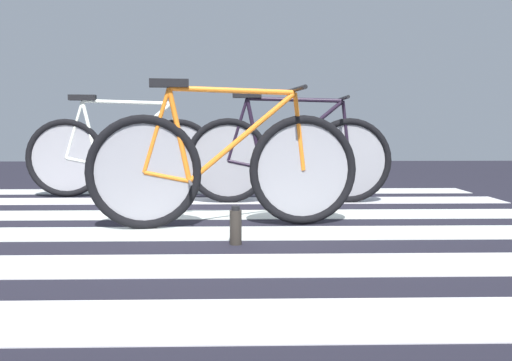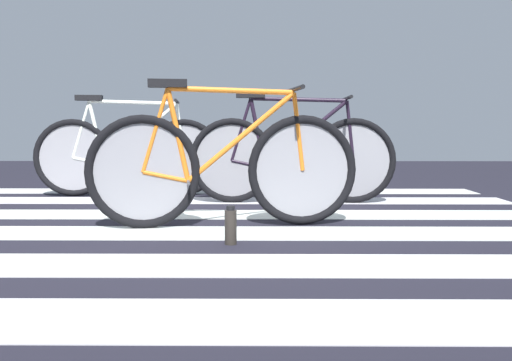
{
  "view_description": "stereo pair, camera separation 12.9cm",
  "coord_description": "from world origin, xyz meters",
  "views": [
    {
      "loc": [
        0.29,
        -3.74,
        0.65
      ],
      "look_at": [
        0.39,
        0.08,
        0.29
      ],
      "focal_mm": 39.43,
      "sensor_mm": 36.0,
      "label": 1
    },
    {
      "loc": [
        0.42,
        -3.74,
        0.65
      ],
      "look_at": [
        0.39,
        0.08,
        0.29
      ],
      "focal_mm": 39.43,
      "sensor_mm": 36.0,
      "label": 2
    }
  ],
  "objects": [
    {
      "name": "bicycle_1_of_3",
      "position": [
        0.19,
        -0.18,
        0.41
      ],
      "size": [
        1.73,
        0.53,
        0.93
      ],
      "rotation": [
        0.0,
        0.0,
        0.15
      ],
      "color": "black",
      "rests_on": "ground"
    },
    {
      "name": "water_bottle",
      "position": [
        0.26,
        -0.73,
        0.12
      ],
      "size": [
        0.07,
        0.07,
        0.21
      ],
      "color": "#2F2A25",
      "rests_on": "ground"
    },
    {
      "name": "crosswalk_markings",
      "position": [
        -0.0,
        -0.05,
        0.02
      ],
      "size": [
        5.37,
        4.22,
        0.0
      ],
      "color": "silver",
      "rests_on": "ground"
    },
    {
      "name": "bicycle_3_of_3",
      "position": [
        -0.81,
        1.48,
        0.41
      ],
      "size": [
        1.73,
        0.52,
        0.93
      ],
      "rotation": [
        0.0,
        0.0,
        0.1
      ],
      "color": "black",
      "rests_on": "ground"
    },
    {
      "name": "ground",
      "position": [
        0.0,
        0.0,
        0.01
      ],
      "size": [
        18.0,
        14.0,
        0.02
      ],
      "color": "black"
    },
    {
      "name": "bicycle_2_of_3",
      "position": [
        0.69,
        0.97,
        0.41
      ],
      "size": [
        1.74,
        0.52,
        0.93
      ],
      "rotation": [
        0.0,
        0.0,
        -0.02
      ],
      "color": "black",
      "rests_on": "ground"
    }
  ]
}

